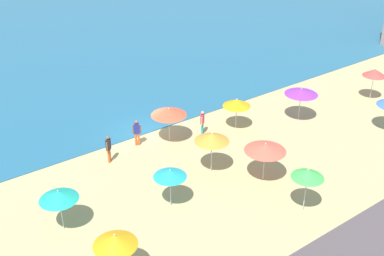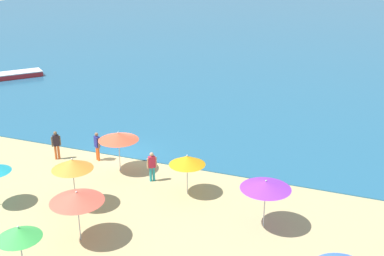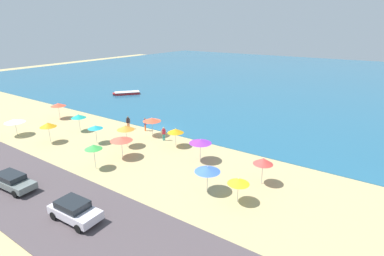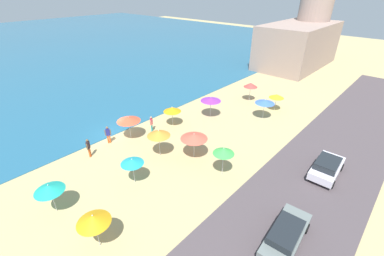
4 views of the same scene
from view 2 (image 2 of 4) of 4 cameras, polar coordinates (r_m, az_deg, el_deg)
ground_plane at (r=30.28m, az=-8.23°, el=-3.44°), size 160.00×160.00×0.00m
sea at (r=81.07m, az=11.40°, el=11.51°), size 150.00×110.00×0.05m
beach_umbrella_3 at (r=22.10m, az=8.73°, el=-6.69°), size 2.34×2.34×2.43m
beach_umbrella_5 at (r=24.19m, az=-14.01°, el=-4.19°), size 2.04×2.04×2.65m
beach_umbrella_6 at (r=27.70m, az=-8.72°, el=-0.99°), size 2.33×2.33×2.43m
beach_umbrella_7 at (r=19.32m, az=-19.86°, el=-11.61°), size 1.70×1.70×2.61m
beach_umbrella_11 at (r=21.48m, az=-13.50°, el=-7.95°), size 2.38×2.38×2.44m
beach_umbrella_12 at (r=24.83m, az=-0.58°, el=-3.84°), size 1.91×1.91×2.26m
bather_0 at (r=26.71m, az=-4.77°, el=-4.39°), size 0.44×0.42×1.73m
bather_1 at (r=30.47m, az=-15.79°, el=-1.78°), size 0.43×0.43×1.82m
bather_2 at (r=29.71m, az=-11.18°, el=-1.96°), size 0.51×0.37×1.82m
skiff_nearshore at (r=51.51m, az=-20.19°, el=5.94°), size 4.55×5.03×0.54m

